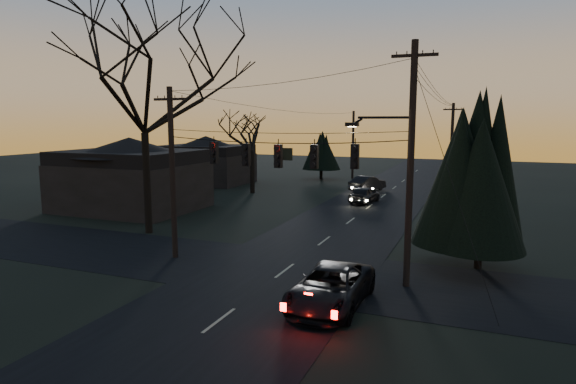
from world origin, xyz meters
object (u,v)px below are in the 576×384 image
at_px(utility_pole_right, 406,286).
at_px(utility_pole_far_r, 449,193).
at_px(evergreen_right, 483,172).
at_px(sedan_oncoming_a, 364,195).
at_px(suv_near, 331,287).
at_px(bare_tree_left, 143,91).
at_px(sedan_oncoming_b, 368,184).
at_px(utility_pole_far_l, 352,179).
at_px(utility_pole_left, 175,257).

height_order(utility_pole_right, utility_pole_far_r, utility_pole_right).
distance_m(evergreen_right, sedan_oncoming_a, 18.67).
height_order(evergreen_right, suv_near, evergreen_right).
xyz_separation_m(bare_tree_left, sedan_oncoming_b, (8.63, 22.62, -7.86)).
bearing_deg(sedan_oncoming_b, utility_pole_far_l, -46.31).
xyz_separation_m(bare_tree_left, sedan_oncoming_a, (9.90, 15.72, -7.89)).
bearing_deg(utility_pole_far_r, utility_pole_left, -112.33).
xyz_separation_m(utility_pole_left, suv_near, (9.20, -3.26, 0.72)).
bearing_deg(sedan_oncoming_a, sedan_oncoming_b, -72.62).
xyz_separation_m(utility_pole_far_l, bare_tree_left, (-4.70, -32.05, 8.59)).
bearing_deg(sedan_oncoming_a, utility_pole_left, 82.13).
relative_size(utility_pole_left, utility_pole_far_r, 1.00).
relative_size(suv_near, sedan_oncoming_a, 1.26).
distance_m(utility_pole_far_l, suv_near, 40.33).
distance_m(utility_pole_right, evergreen_right, 6.55).
distance_m(utility_pole_far_r, suv_near, 31.35).
bearing_deg(sedan_oncoming_b, sedan_oncoming_a, 121.51).
relative_size(evergreen_right, sedan_oncoming_b, 1.78).
distance_m(utility_pole_right, utility_pole_far_r, 28.00).
bearing_deg(utility_pole_right, utility_pole_far_r, 90.00).
bearing_deg(bare_tree_left, sedan_oncoming_b, 69.12).
bearing_deg(utility_pole_right, sedan_oncoming_b, 105.90).
bearing_deg(utility_pole_far_r, utility_pole_far_l, 145.18).
bearing_deg(utility_pole_far_l, utility_pole_far_r, -34.82).
relative_size(utility_pole_left, sedan_oncoming_a, 2.06).
xyz_separation_m(utility_pole_left, sedan_oncoming_b, (3.93, 26.57, 0.73)).
relative_size(suv_near, sedan_oncoming_b, 1.17).
relative_size(utility_pole_far_r, evergreen_right, 1.07).
height_order(sedan_oncoming_a, sedan_oncoming_b, sedan_oncoming_b).
bearing_deg(utility_pole_left, utility_pole_far_r, 67.67).
distance_m(utility_pole_right, utility_pole_far_l, 37.79).
relative_size(evergreen_right, sedan_oncoming_a, 1.92).
height_order(suv_near, sedan_oncoming_a, suv_near).
bearing_deg(bare_tree_left, utility_pole_right, -13.71).
bearing_deg(sedan_oncoming_a, utility_pole_far_r, -120.19).
bearing_deg(utility_pole_far_l, evergreen_right, -66.10).
height_order(utility_pole_far_l, suv_near, utility_pole_far_l).
relative_size(utility_pole_left, evergreen_right, 1.07).
xyz_separation_m(utility_pole_far_r, sedan_oncoming_a, (-6.30, -8.32, 0.70)).
distance_m(utility_pole_far_l, evergreen_right, 35.50).
bearing_deg(utility_pole_right, utility_pole_left, 180.00).
height_order(bare_tree_left, suv_near, bare_tree_left).
xyz_separation_m(suv_near, sedan_oncoming_a, (-4.00, 22.94, -0.02)).
height_order(bare_tree_left, sedan_oncoming_b, bare_tree_left).
bearing_deg(bare_tree_left, suv_near, -27.43).
bearing_deg(bare_tree_left, evergreen_right, -0.41).
relative_size(utility_pole_far_r, utility_pole_far_l, 1.06).
xyz_separation_m(utility_pole_left, sedan_oncoming_a, (5.20, 19.68, 0.70)).
bearing_deg(utility_pole_far_l, suv_near, -76.81).
bearing_deg(utility_pole_left, bare_tree_left, 139.92).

